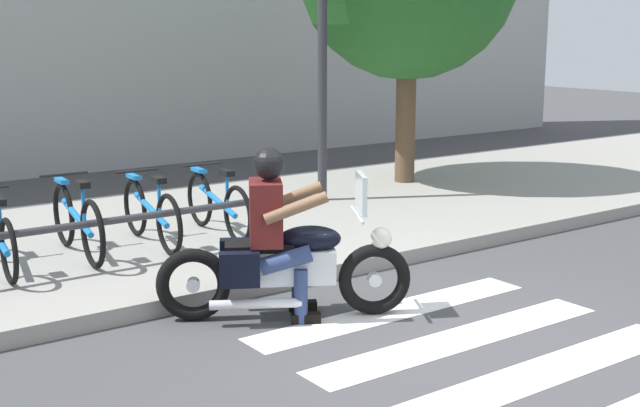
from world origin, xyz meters
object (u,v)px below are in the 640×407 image
object	(u,v)px
bicycle_4	(151,213)
bicycle_3	(77,221)
bicycle_5	(218,204)
bike_rack	(56,232)
rider	(276,222)
motorcycle	(286,265)

from	to	relation	value
bicycle_4	bicycle_3	bearing A→B (deg)	-179.95
bicycle_5	bike_rack	size ratio (longest dim) A/B	0.35
rider	bike_rack	distance (m)	2.13
bicycle_3	bicycle_4	bearing A→B (deg)	0.05
bicycle_5	bike_rack	world-z (taller)	bicycle_5
motorcycle	rider	bearing A→B (deg)	147.38
bicycle_3	bicycle_5	bearing A→B (deg)	0.03
bicycle_3	bike_rack	size ratio (longest dim) A/B	0.36
bicycle_3	bicycle_5	distance (m)	1.56
bicycle_3	bicycle_5	size ratio (longest dim) A/B	1.03
motorcycle	bicycle_4	size ratio (longest dim) A/B	1.19
bicycle_3	bike_rack	distance (m)	0.68
motorcycle	bicycle_3	world-z (taller)	motorcycle
bicycle_4	bicycle_5	xyz separation A→B (m)	(0.78, 0.00, -0.00)
bike_rack	bicycle_5	bearing A→B (deg)	15.90
motorcycle	bicycle_3	size ratio (longest dim) A/B	1.15
bicycle_4	bicycle_5	distance (m)	0.78
rider	bicycle_5	xyz separation A→B (m)	(0.71, 2.27, -0.32)
rider	bicycle_4	xyz separation A→B (m)	(-0.07, 2.27, -0.32)
bicycle_4	bicycle_5	bearing A→B (deg)	0.01
bicycle_3	bike_rack	world-z (taller)	bicycle_3
bicycle_5	bicycle_4	bearing A→B (deg)	-179.99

